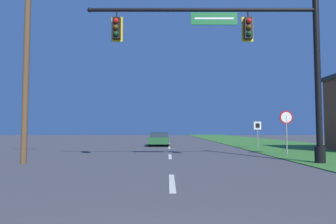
{
  "coord_description": "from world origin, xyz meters",
  "views": [
    {
      "loc": [
        -0.11,
        -2.33,
        1.45
      ],
      "look_at": [
        0.0,
        29.85,
        3.37
      ],
      "focal_mm": 32.0,
      "sensor_mm": 36.0,
      "label": 1
    }
  ],
  "objects_px": {
    "stop_sign": "(285,123)",
    "utility_pole_near": "(25,47)",
    "car_ahead": "(158,139)",
    "route_sign_post": "(256,129)",
    "signal_mast": "(257,57)"
  },
  "relations": [
    {
      "from": "stop_sign",
      "to": "utility_pole_near",
      "type": "xyz_separation_m",
      "value": [
        -12.97,
        -4.2,
        3.21
      ]
    },
    {
      "from": "car_ahead",
      "to": "route_sign_post",
      "type": "height_order",
      "value": "route_sign_post"
    },
    {
      "from": "car_ahead",
      "to": "route_sign_post",
      "type": "bearing_deg",
      "value": -31.86
    },
    {
      "from": "stop_sign",
      "to": "route_sign_post",
      "type": "xyz_separation_m",
      "value": [
        0.01,
        5.54,
        -0.34
      ]
    },
    {
      "from": "signal_mast",
      "to": "stop_sign",
      "type": "xyz_separation_m",
      "value": [
        2.82,
        4.24,
        -2.78
      ]
    },
    {
      "from": "signal_mast",
      "to": "stop_sign",
      "type": "distance_m",
      "value": 5.8
    },
    {
      "from": "utility_pole_near",
      "to": "car_ahead",
      "type": "bearing_deg",
      "value": 69.5
    },
    {
      "from": "route_sign_post",
      "to": "utility_pole_near",
      "type": "bearing_deg",
      "value": -143.1
    },
    {
      "from": "utility_pole_near",
      "to": "signal_mast",
      "type": "bearing_deg",
      "value": -0.21
    },
    {
      "from": "utility_pole_near",
      "to": "route_sign_post",
      "type": "bearing_deg",
      "value": 36.9
    },
    {
      "from": "car_ahead",
      "to": "route_sign_post",
      "type": "distance_m",
      "value": 8.97
    },
    {
      "from": "car_ahead",
      "to": "stop_sign",
      "type": "distance_m",
      "value": 12.8
    },
    {
      "from": "route_sign_post",
      "to": "car_ahead",
      "type": "bearing_deg",
      "value": 148.14
    },
    {
      "from": "car_ahead",
      "to": "stop_sign",
      "type": "height_order",
      "value": "stop_sign"
    },
    {
      "from": "car_ahead",
      "to": "utility_pole_near",
      "type": "height_order",
      "value": "utility_pole_near"
    }
  ]
}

